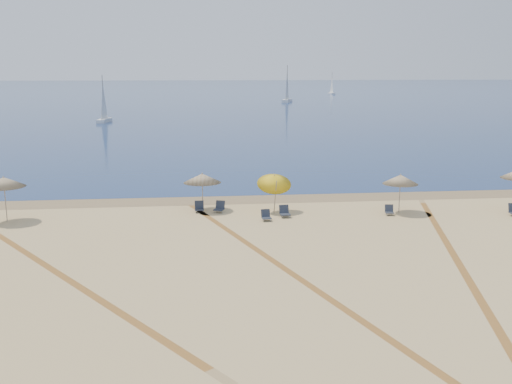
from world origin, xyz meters
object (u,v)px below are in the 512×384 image
umbrella_3 (274,180)px  chair_3 (199,207)px  sailboat_0 (104,108)px  chair_4 (220,207)px  chair_7 (389,210)px  sailboat_2 (332,88)px  umbrella_4 (400,179)px  umbrella_2 (202,178)px  chair_5 (266,216)px  sailboat_1 (287,91)px  umbrella_1 (4,182)px  chair_6 (285,212)px

umbrella_3 → chair_3: size_ratio=4.07×
sailboat_0 → chair_4: bearing=-68.3°
chair_7 → sailboat_2: bearing=87.7°
chair_3 → sailboat_0: (-14.33, 62.19, 1.95)m
umbrella_4 → sailboat_0: sailboat_0 is taller
umbrella_2 → chair_7: bearing=-12.3°
umbrella_4 → sailboat_0: 68.80m
chair_3 → chair_5: 4.45m
chair_3 → sailboat_0: bearing=103.5°
sailboat_0 → sailboat_1: 66.45m
umbrella_4 → chair_7: size_ratio=3.65×
umbrella_1 → chair_4: size_ratio=3.17×
umbrella_1 → umbrella_2: size_ratio=1.12×
chair_3 → umbrella_2: bearing=65.6°
umbrella_2 → chair_3: bearing=-114.9°
umbrella_2 → sailboat_0: 63.41m
chair_4 → chair_6: 4.00m
chair_7 → sailboat_2: (35.40, 164.07, 1.91)m
chair_6 → sailboat_2: bearing=70.1°
sailboat_2 → umbrella_4: bearing=-105.1°
umbrella_2 → umbrella_4: (11.62, -1.90, 0.05)m
umbrella_3 → umbrella_4: 7.44m
sailboat_0 → umbrella_2: bearing=-69.1°
umbrella_4 → chair_5: size_ratio=3.62×
umbrella_2 → chair_5: umbrella_2 is taller
umbrella_3 → sailboat_0: size_ratio=0.36×
umbrella_1 → umbrella_2: umbrella_1 is taller
umbrella_4 → chair_3: size_ratio=3.62×
umbrella_2 → umbrella_3: (4.24, -0.98, -0.02)m
chair_5 → chair_7: 7.38m
chair_5 → chair_6: 1.36m
chair_3 → sailboat_1: (23.96, 116.50, 2.51)m
umbrella_2 → sailboat_1: size_ratio=0.25×
umbrella_3 → chair_3: 4.78m
umbrella_3 → chair_7: 6.98m
umbrella_1 → chair_4: (11.98, 0.90, -1.95)m
umbrella_4 → sailboat_1: 118.56m
umbrella_3 → chair_5: bearing=-110.8°
chair_6 → sailboat_1: bearing=75.2°
umbrella_3 → chair_5: (-0.73, -1.92, -1.67)m
umbrella_1 → umbrella_3: umbrella_3 is taller
umbrella_1 → umbrella_2: (10.99, 1.55, -0.28)m
umbrella_2 → sailboat_2: sailboat_2 is taller
umbrella_3 → sailboat_1: (19.51, 117.01, 0.86)m
chair_5 → sailboat_1: (20.24, 118.93, 2.53)m
sailboat_2 → chair_3: bearing=-109.1°
chair_5 → sailboat_2: 170.07m
umbrella_2 → chair_3: umbrella_2 is taller
umbrella_2 → chair_4: umbrella_2 is taller
umbrella_1 → chair_5: bearing=-5.3°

